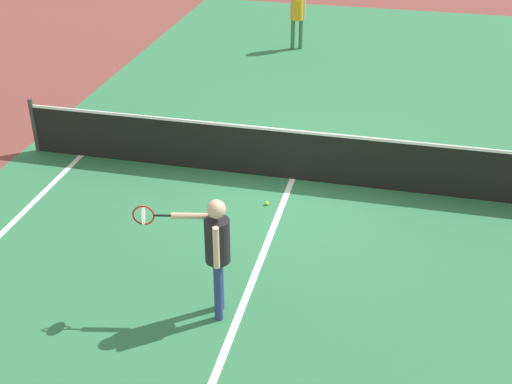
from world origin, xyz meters
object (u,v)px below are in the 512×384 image
net (293,154)px  player_far (297,13)px  player_near (215,245)px  tennis_ball_near_net (267,203)px

net → player_far: 7.53m
net → player_near: bearing=-94.3°
player_far → tennis_ball_near_net: (1.02, -8.40, -0.96)m
player_far → tennis_ball_near_net: player_far is taller
net → tennis_ball_near_net: net is taller
player_near → player_far: 11.31m
player_near → net: bearing=85.7°
net → tennis_ball_near_net: (-0.25, -1.00, -0.46)m
player_near → tennis_ball_near_net: (0.04, 2.86, -1.04)m
net → player_far: size_ratio=6.23×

